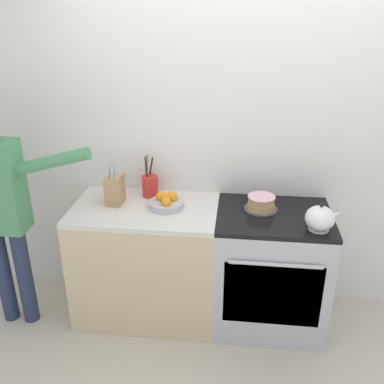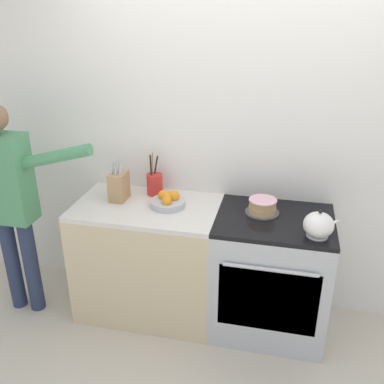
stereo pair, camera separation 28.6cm
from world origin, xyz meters
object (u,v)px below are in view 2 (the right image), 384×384
(stove_range, at_px, (270,274))
(fruit_bowl, at_px, (168,201))
(tea_kettle, at_px, (319,225))
(knife_block, at_px, (119,186))
(layer_cake, at_px, (262,207))
(utensil_crock, at_px, (155,184))
(person_baker, at_px, (10,196))

(stove_range, relative_size, fruit_bowl, 3.65)
(tea_kettle, bearing_deg, stove_range, 145.69)
(knife_block, bearing_deg, layer_cake, 0.33)
(utensil_crock, xyz_separation_m, fruit_bowl, (0.15, -0.18, -0.04))
(stove_range, bearing_deg, utensil_crock, 167.30)
(tea_kettle, xyz_separation_m, knife_block, (-1.39, 0.24, 0.03))
(knife_block, distance_m, utensil_crock, 0.27)
(utensil_crock, relative_size, person_baker, 0.20)
(layer_cake, bearing_deg, knife_block, -179.67)
(knife_block, bearing_deg, utensil_crock, 32.88)
(layer_cake, distance_m, utensil_crock, 0.82)
(layer_cake, relative_size, utensil_crock, 0.73)
(tea_kettle, xyz_separation_m, person_baker, (-2.10, -0.02, -0.01))
(knife_block, distance_m, person_baker, 0.76)
(tea_kettle, xyz_separation_m, utensil_crock, (-1.16, 0.38, 0.01))
(knife_block, xyz_separation_m, person_baker, (-0.71, -0.26, -0.03))
(knife_block, distance_m, fruit_bowl, 0.38)
(layer_cake, bearing_deg, utensil_crock, 170.22)
(layer_cake, height_order, knife_block, knife_block)
(layer_cake, bearing_deg, person_baker, -171.30)
(utensil_crock, bearing_deg, person_baker, -156.59)
(fruit_bowl, bearing_deg, stove_range, -1.89)
(knife_block, height_order, person_baker, person_baker)
(tea_kettle, distance_m, person_baker, 2.10)
(stove_range, height_order, fruit_bowl, fruit_bowl)
(layer_cake, height_order, person_baker, person_baker)
(utensil_crock, distance_m, fruit_bowl, 0.24)
(person_baker, bearing_deg, fruit_bowl, 26.12)
(stove_range, distance_m, fruit_bowl, 0.89)
(layer_cake, relative_size, fruit_bowl, 0.95)
(utensil_crock, bearing_deg, tea_kettle, -18.24)
(layer_cake, distance_m, knife_block, 1.03)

